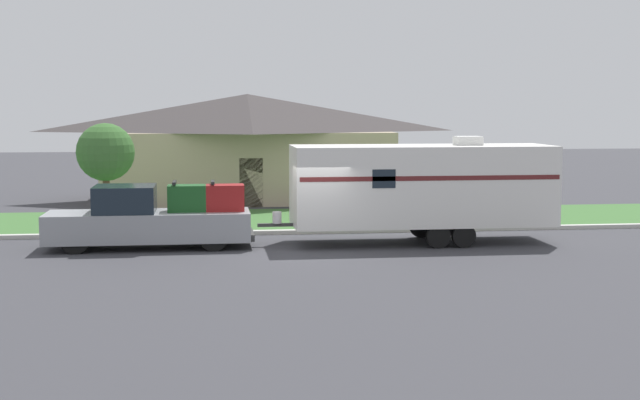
# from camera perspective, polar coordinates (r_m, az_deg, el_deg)

# --- Properties ---
(ground_plane) EXTENTS (120.00, 120.00, 0.00)m
(ground_plane) POSITION_cam_1_polar(r_m,az_deg,el_deg) (26.38, -0.72, -3.34)
(ground_plane) COLOR #38383D
(curb_strip) EXTENTS (80.00, 0.30, 0.14)m
(curb_strip) POSITION_cam_1_polar(r_m,az_deg,el_deg) (30.06, -1.53, -2.05)
(curb_strip) COLOR beige
(curb_strip) RESTS_ON ground_plane
(lawn_strip) EXTENTS (80.00, 7.00, 0.03)m
(lawn_strip) POSITION_cam_1_polar(r_m,az_deg,el_deg) (33.67, -2.14, -1.28)
(lawn_strip) COLOR #3D6B33
(lawn_strip) RESTS_ON ground_plane
(house_across_street) EXTENTS (13.74, 7.08, 4.85)m
(house_across_street) POSITION_cam_1_polar(r_m,az_deg,el_deg) (41.11, -4.66, 3.52)
(house_across_street) COLOR tan
(house_across_street) RESTS_ON ground_plane
(pickup_truck) EXTENTS (6.22, 1.92, 2.03)m
(pickup_truck) POSITION_cam_1_polar(r_m,az_deg,el_deg) (27.44, -10.80, -1.21)
(pickup_truck) COLOR black
(pickup_truck) RESTS_ON ground_plane
(travel_trailer) EXTENTS (9.23, 2.51, 3.35)m
(travel_trailer) POSITION_cam_1_polar(r_m,az_deg,el_deg) (28.09, 6.55, 0.94)
(travel_trailer) COLOR black
(travel_trailer) RESTS_ON ground_plane
(mailbox) EXTENTS (0.48, 0.20, 1.33)m
(mailbox) POSITION_cam_1_polar(r_m,az_deg,el_deg) (31.36, 2.59, 0.04)
(mailbox) COLOR brown
(mailbox) RESTS_ON ground_plane
(tree_in_yard) EXTENTS (2.01, 2.01, 3.71)m
(tree_in_yard) POSITION_cam_1_polar(r_m,az_deg,el_deg) (31.76, -13.57, 2.96)
(tree_in_yard) COLOR brown
(tree_in_yard) RESTS_ON ground_plane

